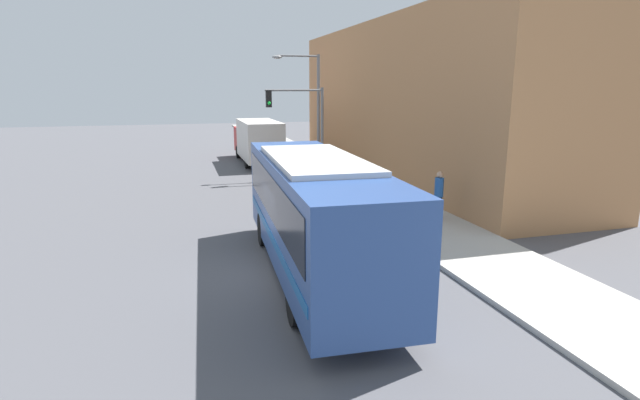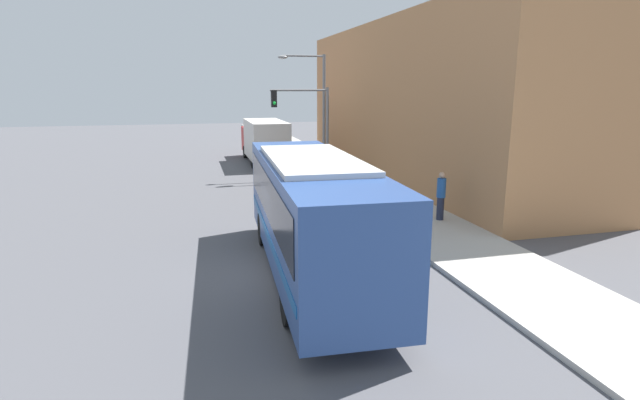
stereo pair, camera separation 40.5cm
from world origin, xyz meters
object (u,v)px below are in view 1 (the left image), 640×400
Objects in this scene: delivery_truck at (257,140)px; city_bus at (315,208)px; parking_meter at (338,172)px; traffic_light_pole at (302,116)px; pedestrian_near_corner at (439,195)px; street_lamp at (312,103)px; fire_hydrant at (384,206)px.

city_bus is at bearing -94.68° from delivery_truck.
traffic_light_pole is at bearing 106.83° from parking_meter.
pedestrian_near_corner is at bearing -74.40° from traffic_light_pole.
street_lamp is 3.65× the size of pedestrian_near_corner.
city_bus reaches higher than parking_meter.
delivery_truck is 9.99× the size of fire_hydrant.
traffic_light_pole is (-1.01, 9.32, 3.02)m from fire_hydrant.
pedestrian_near_corner is at bearing -26.89° from fire_hydrant.
delivery_truck is at bearing 103.60° from parking_meter.
traffic_light_pole is 1.56m from street_lamp.
city_bus reaches higher than pedestrian_near_corner.
city_bus is 1.21× the size of delivery_truck.
fire_hydrant is at bearing 52.78° from city_bus.
city_bus is 1.49× the size of street_lamp.
city_bus is 2.04× the size of traffic_light_pole.
traffic_light_pole reaches higher than parking_meter.
parking_meter is at bearing -88.25° from street_lamp.
street_lamp reaches higher than parking_meter.
parking_meter is 7.17m from pedestrian_near_corner.
pedestrian_near_corner is (1.86, -0.94, 0.54)m from fire_hydrant.
street_lamp is at bearing 90.75° from fire_hydrant.
fire_hydrant is at bearing -81.32° from delivery_truck.
street_lamp reaches higher than fire_hydrant.
delivery_truck is (1.74, 21.24, -0.34)m from city_bus.
fire_hydrant is at bearing -89.25° from street_lamp.
parking_meter is at bearing 71.72° from city_bus.
traffic_light_pole reaches higher than city_bus.
parking_meter is (1.01, -3.34, -2.61)m from traffic_light_pole.
street_lamp reaches higher than pedestrian_near_corner.
parking_meter is at bearing -73.17° from traffic_light_pole.
pedestrian_near_corner is (4.33, -17.14, -0.51)m from delivery_truck.
fire_hydrant is 0.45× the size of pedestrian_near_corner.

